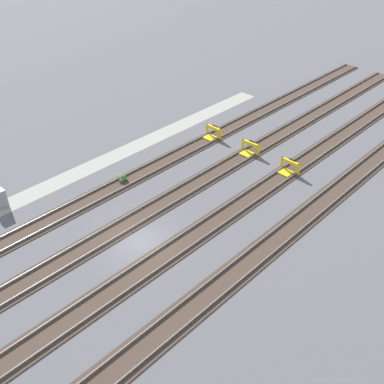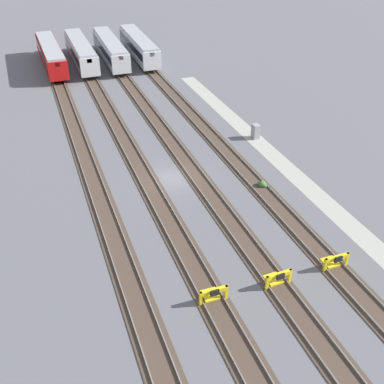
# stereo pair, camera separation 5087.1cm
# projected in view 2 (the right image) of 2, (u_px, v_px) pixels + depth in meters

# --- Properties ---
(ground_plane) EXTENTS (400.00, 400.00, 0.00)m
(ground_plane) POSITION_uv_depth(u_px,v_px,m) (172.00, 179.00, 42.67)
(ground_plane) COLOR #5B5B60
(service_walkway) EXTENTS (54.00, 2.00, 0.01)m
(service_walkway) POSITION_uv_depth(u_px,v_px,m) (277.00, 159.00, 45.97)
(service_walkway) COLOR #9E9E93
(service_walkway) RESTS_ON ground
(rail_track_nearest) EXTENTS (90.00, 2.23, 0.21)m
(rail_track_nearest) POSITION_uv_depth(u_px,v_px,m) (239.00, 165.00, 44.71)
(rail_track_nearest) COLOR #47382D
(rail_track_nearest) RESTS_ON ground
(rail_track_near_inner) EXTENTS (90.00, 2.24, 0.21)m
(rail_track_near_inner) POSITION_uv_depth(u_px,v_px,m) (195.00, 174.00, 43.33)
(rail_track_near_inner) COLOR #47382D
(rail_track_near_inner) RESTS_ON ground
(rail_track_middle) EXTENTS (90.00, 2.24, 0.21)m
(rail_track_middle) POSITION_uv_depth(u_px,v_px,m) (148.00, 183.00, 41.95)
(rail_track_middle) COLOR #47382D
(rail_track_middle) RESTS_ON ground
(rail_track_far_inner) EXTENTS (90.00, 2.23, 0.21)m
(rail_track_far_inner) POSITION_uv_depth(u_px,v_px,m) (98.00, 192.00, 40.58)
(rail_track_far_inner) COLOR #47382D
(rail_track_far_inner) RESTS_ON ground
(subway_car_front_row_leftmost) EXTENTS (18.05, 3.17, 3.70)m
(subway_car_front_row_leftmost) POSITION_uv_depth(u_px,v_px,m) (51.00, 55.00, 70.10)
(subway_car_front_row_leftmost) COLOR #A80F0F
(subway_car_front_row_leftmost) RESTS_ON ground
(subway_car_front_row_left_inner) EXTENTS (18.05, 3.20, 3.70)m
(subway_car_front_row_left_inner) POSITION_uv_depth(u_px,v_px,m) (110.00, 49.00, 72.82)
(subway_car_front_row_left_inner) COLOR silver
(subway_car_front_row_left_inner) RESTS_ON ground
(subway_car_front_row_centre) EXTENTS (18.00, 2.85, 3.70)m
(subway_car_front_row_centre) POSITION_uv_depth(u_px,v_px,m) (81.00, 52.00, 71.64)
(subway_car_front_row_centre) COLOR silver
(subway_car_front_row_centre) RESTS_ON ground
(subway_car_front_row_right_inner) EXTENTS (18.06, 3.26, 3.70)m
(subway_car_front_row_right_inner) POSITION_uv_depth(u_px,v_px,m) (139.00, 46.00, 74.33)
(subway_car_front_row_right_inner) COLOR silver
(subway_car_front_row_right_inner) RESTS_ON ground
(bumper_stop_nearest_track) EXTENTS (1.34, 2.00, 1.22)m
(bumper_stop_nearest_track) POSITION_uv_depth(u_px,v_px,m) (334.00, 261.00, 32.14)
(bumper_stop_nearest_track) COLOR yellow
(bumper_stop_nearest_track) RESTS_ON ground
(bumper_stop_near_inner_track) EXTENTS (1.38, 2.01, 1.22)m
(bumper_stop_near_inner_track) POSITION_uv_depth(u_px,v_px,m) (276.00, 278.00, 30.68)
(bumper_stop_near_inner_track) COLOR yellow
(bumper_stop_near_inner_track) RESTS_ON ground
(bumper_stop_middle_track) EXTENTS (1.35, 2.00, 1.22)m
(bumper_stop_middle_track) POSITION_uv_depth(u_px,v_px,m) (212.00, 294.00, 29.44)
(bumper_stop_middle_track) COLOR yellow
(bumper_stop_middle_track) RESTS_ON ground
(electrical_cabinet) EXTENTS (0.90, 0.73, 1.60)m
(electrical_cabinet) POSITION_uv_depth(u_px,v_px,m) (256.00, 131.00, 49.58)
(electrical_cabinet) COLOR gray
(electrical_cabinet) RESTS_ON ground
(weed_clump) EXTENTS (0.92, 0.70, 0.64)m
(weed_clump) POSITION_uv_depth(u_px,v_px,m) (262.00, 184.00, 41.36)
(weed_clump) COLOR #427033
(weed_clump) RESTS_ON ground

